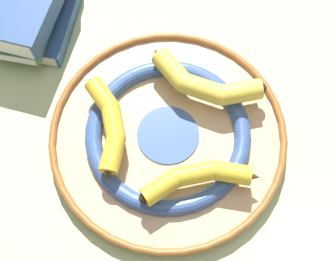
{
  "coord_description": "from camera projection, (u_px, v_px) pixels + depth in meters",
  "views": [
    {
      "loc": [
        0.18,
        0.29,
        0.74
      ],
      "look_at": [
        0.04,
        0.04,
        0.04
      ],
      "focal_mm": 50.0,
      "sensor_mm": 36.0,
      "label": 1
    }
  ],
  "objects": [
    {
      "name": "banana_a",
      "position": [
        202.0,
        83.0,
        0.77
      ],
      "size": [
        0.14,
        0.17,
        0.03
      ],
      "rotation": [
        0.0,
        0.0,
        2.27
      ],
      "color": "yellow",
      "rests_on": "decorative_bowl"
    },
    {
      "name": "ground_plane",
      "position": [
        176.0,
        111.0,
        0.81
      ],
      "size": [
        2.8,
        2.8,
        0.0
      ],
      "primitive_type": "plane",
      "color": "#B2C693"
    },
    {
      "name": "banana_b",
      "position": [
        198.0,
        177.0,
        0.71
      ],
      "size": [
        0.19,
        0.09,
        0.03
      ],
      "rotation": [
        0.0,
        0.0,
        -0.3
      ],
      "color": "gold",
      "rests_on": "decorative_bowl"
    },
    {
      "name": "book_stack",
      "position": [
        25.0,
        10.0,
        0.83
      ],
      "size": [
        0.23,
        0.24,
        0.1
      ],
      "rotation": [
        0.0,
        0.0,
        0.84
      ],
      "color": "#2D4C84",
      "rests_on": "ground_plane"
    },
    {
      "name": "decorative_bowl",
      "position": [
        168.0,
        135.0,
        0.78
      ],
      "size": [
        0.4,
        0.4,
        0.03
      ],
      "color": "tan",
      "rests_on": "ground_plane"
    },
    {
      "name": "banana_c",
      "position": [
        110.0,
        126.0,
        0.75
      ],
      "size": [
        0.09,
        0.18,
        0.03
      ],
      "rotation": [
        0.0,
        0.0,
        -1.87
      ],
      "color": "gold",
      "rests_on": "decorative_bowl"
    }
  ]
}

